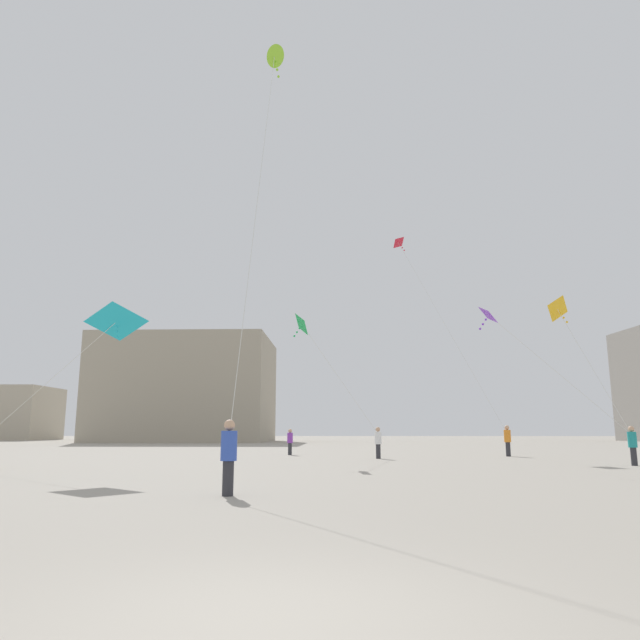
{
  "coord_description": "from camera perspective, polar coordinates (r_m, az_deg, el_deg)",
  "views": [
    {
      "loc": [
        0.49,
        -5.05,
        1.5
      ],
      "look_at": [
        0.0,
        18.25,
        5.91
      ],
      "focal_mm": 32.69,
      "sensor_mm": 36.0,
      "label": 1
    }
  ],
  "objects": [
    {
      "name": "building_centre_hall",
      "position": [
        80.76,
        -12.86,
        -6.7
      ],
      "size": [
        22.21,
        17.49,
        13.59
      ],
      "color": "#A39984",
      "rests_on": "ground_plane"
    },
    {
      "name": "ground_plane",
      "position": [
        5.29,
        -4.66,
        -27.14
      ],
      "size": [
        300.0,
        300.0,
        0.0
      ],
      "primitive_type": "plane",
      "color": "#9E9689"
    },
    {
      "name": "kite_amber_delta",
      "position": [
        30.02,
        22.23,
        0.9
      ],
      "size": [
        2.91,
        2.27,
        6.35
      ],
      "color": "yellow"
    },
    {
      "name": "kite_emerald_delta",
      "position": [
        29.74,
        -1.66,
        -0.57
      ],
      "size": [
        4.42,
        3.46,
        5.94
      ],
      "color": "green"
    },
    {
      "name": "kite_crimson_delta",
      "position": [
        44.25,
        7.93,
        7.07
      ],
      "size": [
        5.74,
        8.01,
        14.41
      ],
      "color": "red"
    },
    {
      "name": "person_in_white",
      "position": [
        32.01,
        5.71,
        -11.73
      ],
      "size": [
        0.36,
        0.36,
        1.66
      ],
      "rotation": [
        0.0,
        0.0,
        3.01
      ],
      "color": "#2D2D33",
      "rests_on": "ground_plane"
    },
    {
      "name": "person_in_teal",
      "position": [
        28.95,
        28.28,
        -10.63
      ],
      "size": [
        0.36,
        0.36,
        1.68
      ],
      "rotation": [
        0.0,
        0.0,
        5.19
      ],
      "color": "#2D2D33",
      "rests_on": "ground_plane"
    },
    {
      "name": "kite_violet_delta",
      "position": [
        26.93,
        16.38,
        0.31
      ],
      "size": [
        6.45,
        1.36,
        5.56
      ],
      "color": "purple"
    },
    {
      "name": "person_in_blue",
      "position": [
        14.13,
        -8.93,
        -12.81
      ],
      "size": [
        0.38,
        0.38,
        1.74
      ],
      "rotation": [
        0.0,
        0.0,
        5.37
      ],
      "color": "#2D2D33",
      "rests_on": "ground_plane"
    },
    {
      "name": "kite_cyan_delta",
      "position": [
        22.79,
        -19.37,
        -0.24
      ],
      "size": [
        6.5,
        2.5,
        4.64
      ],
      "color": "#1EB2C6"
    },
    {
      "name": "kite_lime_diamond",
      "position": [
        24.75,
        -4.52,
        23.91
      ],
      "size": [
        0.96,
        7.01,
        15.0
      ],
      "color": "#8CD12D"
    },
    {
      "name": "person_in_orange",
      "position": [
        36.24,
        17.89,
        -11.05
      ],
      "size": [
        0.39,
        0.39,
        1.78
      ],
      "rotation": [
        0.0,
        0.0,
        5.67
      ],
      "color": "#2D2D33",
      "rests_on": "ground_plane"
    },
    {
      "name": "person_in_purple",
      "position": [
        36.63,
        -2.95,
        -11.71
      ],
      "size": [
        0.34,
        0.34,
        1.57
      ],
      "rotation": [
        0.0,
        0.0,
        5.65
      ],
      "color": "#2D2D33",
      "rests_on": "ground_plane"
    }
  ]
}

